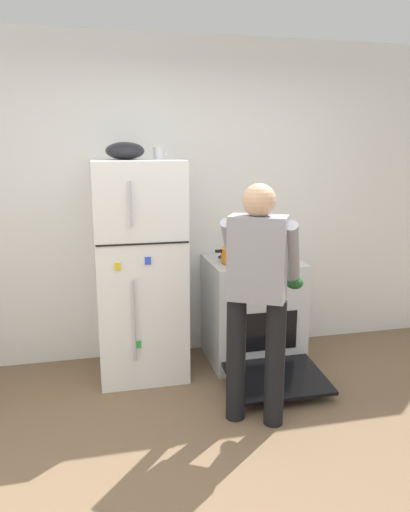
{
  "coord_description": "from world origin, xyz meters",
  "views": [
    {
      "loc": [
        -0.78,
        -2.23,
        1.83
      ],
      "look_at": [
        0.06,
        1.32,
        1.0
      ],
      "focal_mm": 34.51,
      "sensor_mm": 36.0,
      "label": 1
    }
  ],
  "objects_px": {
    "red_pot": "(237,255)",
    "refrigerator": "(139,270)",
    "pepper_mill": "(279,243)",
    "person_cook": "(258,284)",
    "coffee_mug": "(159,153)",
    "stove_range": "(253,312)",
    "mixing_bowl": "(125,151)"
  },
  "relations": [
    {
      "from": "stove_range",
      "to": "person_cook",
      "type": "height_order",
      "value": "person_cook"
    },
    {
      "from": "stove_range",
      "to": "red_pot",
      "type": "height_order",
      "value": "red_pot"
    },
    {
      "from": "stove_range",
      "to": "red_pot",
      "type": "relative_size",
      "value": 3.27
    },
    {
      "from": "stove_range",
      "to": "refrigerator",
      "type": "bearing_deg",
      "value": 178.96
    },
    {
      "from": "coffee_mug",
      "to": "stove_range",
      "type": "bearing_deg",
      "value": -5.0
    },
    {
      "from": "stove_range",
      "to": "red_pot",
      "type": "bearing_deg",
      "value": -168.59
    },
    {
      "from": "coffee_mug",
      "to": "mixing_bowl",
      "type": "distance_m",
      "value": 0.27
    },
    {
      "from": "red_pot",
      "to": "person_cook",
      "type": "bearing_deg",
      "value": -98.26
    },
    {
      "from": "refrigerator",
      "to": "red_pot",
      "type": "bearing_deg",
      "value": -3.57
    },
    {
      "from": "refrigerator",
      "to": "stove_range",
      "type": "xyz_separation_m",
      "value": [
        0.96,
        -0.02,
        -0.42
      ]
    },
    {
      "from": "red_pot",
      "to": "coffee_mug",
      "type": "height_order",
      "value": "coffee_mug"
    },
    {
      "from": "refrigerator",
      "to": "mixing_bowl",
      "type": "bearing_deg",
      "value": 179.78
    },
    {
      "from": "red_pot",
      "to": "mixing_bowl",
      "type": "xyz_separation_m",
      "value": [
        -0.88,
        0.05,
        0.83
      ]
    },
    {
      "from": "red_pot",
      "to": "coffee_mug",
      "type": "relative_size",
      "value": 3.29
    },
    {
      "from": "stove_range",
      "to": "pepper_mill",
      "type": "relative_size",
      "value": 6.66
    },
    {
      "from": "person_cook",
      "to": "coffee_mug",
      "type": "height_order",
      "value": "coffee_mug"
    },
    {
      "from": "coffee_mug",
      "to": "mixing_bowl",
      "type": "relative_size",
      "value": 0.39
    },
    {
      "from": "red_pot",
      "to": "mixing_bowl",
      "type": "distance_m",
      "value": 1.21
    },
    {
      "from": "refrigerator",
      "to": "stove_range",
      "type": "relative_size",
      "value": 1.42
    },
    {
      "from": "person_cook",
      "to": "mixing_bowl",
      "type": "relative_size",
      "value": 5.5
    },
    {
      "from": "refrigerator",
      "to": "pepper_mill",
      "type": "height_order",
      "value": "refrigerator"
    },
    {
      "from": "stove_range",
      "to": "red_pot",
      "type": "distance_m",
      "value": 0.54
    },
    {
      "from": "coffee_mug",
      "to": "mixing_bowl",
      "type": "bearing_deg",
      "value": -169.22
    },
    {
      "from": "person_cook",
      "to": "pepper_mill",
      "type": "bearing_deg",
      "value": 62.37
    },
    {
      "from": "person_cook",
      "to": "red_pot",
      "type": "height_order",
      "value": "person_cook"
    },
    {
      "from": "mixing_bowl",
      "to": "refrigerator",
      "type": "bearing_deg",
      "value": -0.22
    },
    {
      "from": "person_cook",
      "to": "coffee_mug",
      "type": "xyz_separation_m",
      "value": [
        -0.49,
        0.97,
        0.82
      ]
    },
    {
      "from": "red_pot",
      "to": "pepper_mill",
      "type": "xyz_separation_m",
      "value": [
        0.46,
        0.25,
        0.03
      ]
    },
    {
      "from": "red_pot",
      "to": "refrigerator",
      "type": "bearing_deg",
      "value": 176.43
    },
    {
      "from": "pepper_mill",
      "to": "stove_range",
      "type": "bearing_deg",
      "value": -144.03
    },
    {
      "from": "refrigerator",
      "to": "red_pot",
      "type": "xyz_separation_m",
      "value": [
        0.8,
        -0.05,
        0.09
      ]
    },
    {
      "from": "person_cook",
      "to": "red_pot",
      "type": "relative_size",
      "value": 4.34
    }
  ]
}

